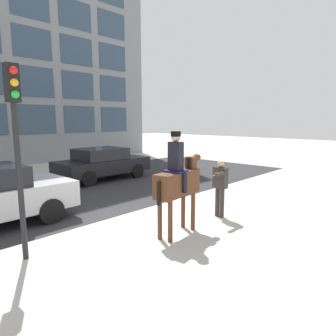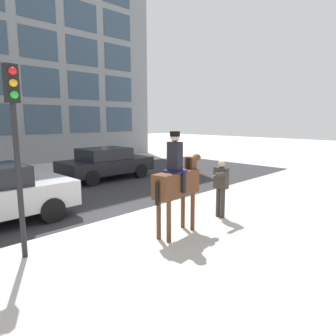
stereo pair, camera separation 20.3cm
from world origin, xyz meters
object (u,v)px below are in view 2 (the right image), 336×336
at_px(mounted_horse_lead, 177,181).
at_px(traffic_light, 15,131).
at_px(pedestrian_bystander, 221,184).
at_px(street_car_far_lane, 106,163).

xyz_separation_m(mounted_horse_lead, traffic_light, (-3.17, 1.38, 1.25)).
bearing_deg(pedestrian_bystander, traffic_light, -15.47).
bearing_deg(mounted_horse_lead, pedestrian_bystander, -6.77).
xyz_separation_m(street_car_far_lane, traffic_light, (-5.93, -5.84, 1.82)).
distance_m(mounted_horse_lead, traffic_light, 3.68).
bearing_deg(traffic_light, mounted_horse_lead, -23.55).
distance_m(street_car_far_lane, traffic_light, 8.52).
relative_size(mounted_horse_lead, pedestrian_bystander, 1.53).
height_order(street_car_far_lane, traffic_light, traffic_light).
xyz_separation_m(pedestrian_bystander, traffic_light, (-5.01, 1.40, 1.62)).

